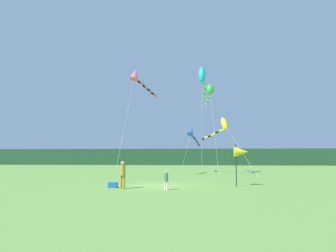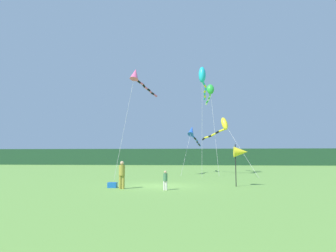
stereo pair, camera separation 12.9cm
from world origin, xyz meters
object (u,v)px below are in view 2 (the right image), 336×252
kite_yellow (222,126)px  kite_rainbow (137,77)px  person_child (165,179)px  kite_cyan (203,77)px  kite_blue (193,133)px  person_adult (122,173)px  banner_flag_pole (241,152)px  kite_green (210,91)px  cooler_box (112,185)px

kite_yellow → kite_rainbow: 10.70m
person_child → kite_cyan: (2.59, 13.09, 9.58)m
kite_blue → person_adult: bearing=-103.4°
kite_cyan → person_child: bearing=-101.2°
person_adult → banner_flag_pole: 7.83m
person_child → kite_cyan: kite_cyan is taller
kite_rainbow → kite_yellow: bearing=31.5°
kite_yellow → kite_cyan: bearing=-138.2°
person_adult → kite_cyan: size_ratio=0.15×
banner_flag_pole → person_child: bearing=-152.2°
kite_green → kite_blue: size_ratio=1.14×
kite_cyan → kite_rainbow: 7.15m
person_child → banner_flag_pole: size_ratio=0.41×
banner_flag_pole → person_adult: bearing=-164.5°
kite_green → kite_rainbow: size_ratio=0.98×
kite_blue → kite_rainbow: bearing=-122.5°
person_adult → kite_green: bearing=67.9°
banner_flag_pole → kite_yellow: bearing=90.4°
cooler_box → kite_cyan: kite_cyan is taller
banner_flag_pole → kite_rainbow: (-8.45, 7.30, 7.25)m
person_adult → kite_green: 18.47m
kite_cyan → kite_blue: bearing=103.1°
kite_blue → banner_flag_pole: bearing=-78.0°
kite_cyan → kite_blue: 7.41m
person_child → banner_flag_pole: banner_flag_pole is taller
cooler_box → kite_rainbow: (-0.27, 8.78, 9.32)m
person_adult → cooler_box: (-0.74, 0.58, -0.77)m
person_child → banner_flag_pole: 5.59m
person_adult → kite_blue: bearing=76.6°
banner_flag_pole → kite_rainbow: size_ratio=0.27×
banner_flag_pole → kite_green: size_ratio=0.27×
banner_flag_pole → kite_green: (-1.23, 13.19, 7.07)m
kite_cyan → kite_green: kite_cyan is taller
person_adult → cooler_box: bearing=141.8°
person_adult → kite_green: (6.20, 15.25, 8.37)m
person_adult → kite_yellow: size_ratio=0.20×
banner_flag_pole → kite_cyan: kite_cyan is taller
kite_green → kite_rainbow: kite_rainbow is taller
person_adult → kite_yellow: kite_yellow is taller
person_adult → kite_yellow: 16.78m
person_adult → cooler_box: size_ratio=3.02×
kite_cyan → kite_rainbow: kite_cyan is taller
kite_yellow → kite_cyan: (-2.04, -1.83, 5.03)m
cooler_box → kite_green: size_ratio=0.05×
banner_flag_pole → kite_cyan: (-2.14, 10.59, 7.98)m
person_adult → kite_yellow: bearing=63.1°
cooler_box → kite_cyan: bearing=63.4°
cooler_box → banner_flag_pole: banner_flag_pole is taller
banner_flag_pole → cooler_box: bearing=-169.7°
cooler_box → banner_flag_pole: size_ratio=0.20×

